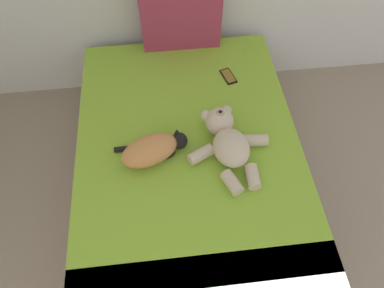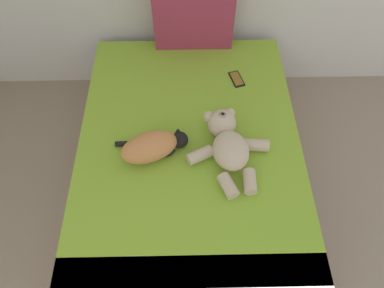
{
  "view_description": "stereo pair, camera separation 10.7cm",
  "coord_description": "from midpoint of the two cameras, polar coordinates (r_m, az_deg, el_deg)",
  "views": [
    {
      "loc": [
        1.72,
        2.11,
        2.29
      ],
      "look_at": [
        1.85,
        3.28,
        0.58
      ],
      "focal_mm": 33.12,
      "sensor_mm": 36.0,
      "label": 1
    },
    {
      "loc": [
        1.83,
        2.11,
        2.29
      ],
      "look_at": [
        1.85,
        3.28,
        0.58
      ],
      "focal_mm": 33.12,
      "sensor_mm": 36.0,
      "label": 2
    }
  ],
  "objects": [
    {
      "name": "patterned_cushion",
      "position": [
        2.62,
        1.5,
        20.0
      ],
      "size": [
        0.56,
        0.12,
        0.51
      ],
      "color": "#A5334C",
      "rests_on": "bed"
    },
    {
      "name": "cell_phone",
      "position": [
        2.53,
        8.43,
        10.29
      ],
      "size": [
        0.11,
        0.16,
        0.01
      ],
      "color": "black",
      "rests_on": "bed"
    },
    {
      "name": "teddy_bear",
      "position": [
        2.08,
        7.28,
        0.04
      ],
      "size": [
        0.5,
        0.58,
        0.19
      ],
      "color": "beige",
      "rests_on": "bed"
    },
    {
      "name": "bed",
      "position": [
        2.37,
        0.93,
        -3.59
      ],
      "size": [
        1.42,
        2.0,
        0.51
      ],
      "color": "#9E7A56",
      "rests_on": "ground_plane"
    },
    {
      "name": "cat",
      "position": [
        2.07,
        -4.92,
        -0.45
      ],
      "size": [
        0.44,
        0.3,
        0.15
      ],
      "color": "#D18447",
      "rests_on": "bed"
    }
  ]
}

